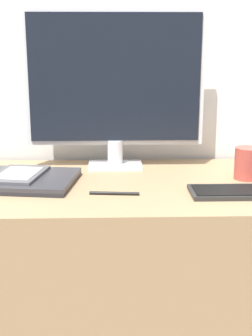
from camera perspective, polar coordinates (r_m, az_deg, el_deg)
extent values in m
cube|color=silver|center=(1.65, -1.24, 17.98)|extent=(3.60, 0.05, 2.40)
cube|color=#997A56|center=(1.51, -0.94, -14.99)|extent=(1.50, 0.58, 0.72)
cube|color=silver|center=(1.54, -1.33, 0.32)|extent=(0.17, 0.11, 0.01)
cylinder|color=silver|center=(1.53, -1.34, 1.96)|extent=(0.05, 0.05, 0.08)
cube|color=silver|center=(1.50, -1.39, 10.89)|extent=(0.57, 0.01, 0.42)
cube|color=black|center=(1.49, -1.39, 10.87)|extent=(0.54, 0.01, 0.40)
cube|color=#282828|center=(1.30, 13.62, -2.86)|extent=(0.26, 0.12, 0.01)
cube|color=black|center=(1.29, 13.67, -2.59)|extent=(0.25, 0.10, 0.00)
cube|color=#232328|center=(1.39, -12.69, -1.66)|extent=(0.34, 0.28, 0.01)
cube|color=#333338|center=(1.39, -12.72, -1.22)|extent=(0.34, 0.28, 0.01)
cube|color=#4C4C51|center=(1.39, -12.93, -0.77)|extent=(0.16, 0.21, 0.01)
cube|color=beige|center=(1.39, -12.94, -0.57)|extent=(0.12, 0.15, 0.00)
cylinder|color=#B7473D|center=(1.44, 14.64, 0.56)|extent=(0.08, 0.08, 0.10)
cylinder|color=black|center=(1.25, -1.43, -3.10)|extent=(0.13, 0.02, 0.01)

